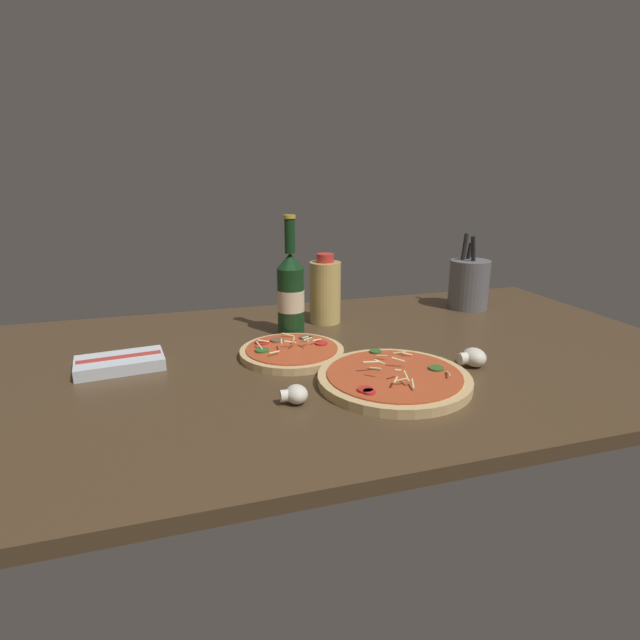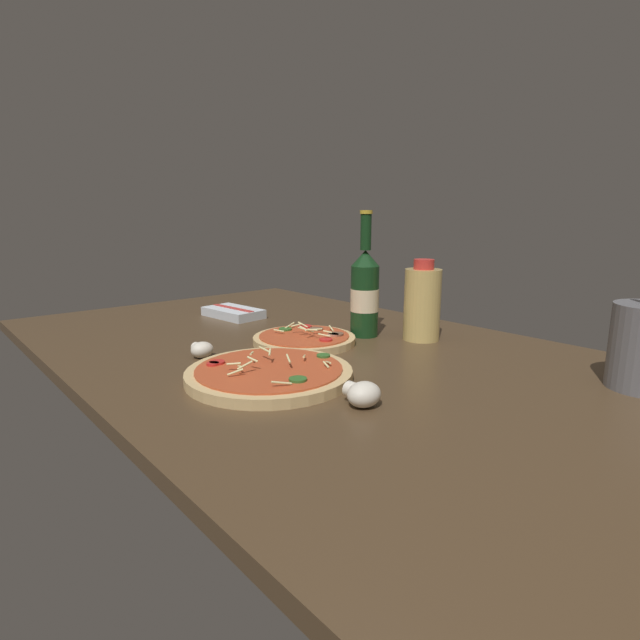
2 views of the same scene
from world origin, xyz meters
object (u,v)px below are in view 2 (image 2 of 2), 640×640
pizza_far (305,339)px  mushroom_left (363,394)px  pizza_near (269,373)px  beer_bottle (365,292)px  oil_bottle (422,303)px  dish_towel (233,313)px  mushroom_right (202,350)px

pizza_far → mushroom_left: pizza_far is taller
pizza_near → beer_bottle: (-11.32, 34.69, 9.30)cm
beer_bottle → mushroom_left: beer_bottle is taller
oil_bottle → dish_towel: (-49.14, -19.26, -7.09)cm
pizza_far → oil_bottle: size_ratio=1.24×
pizza_near → pizza_far: 24.65cm
pizza_far → oil_bottle: (14.36, 22.18, 7.35)cm
beer_bottle → mushroom_right: (-8.30, -37.24, -8.72)cm
oil_bottle → dish_towel: 53.26cm
mushroom_left → dish_towel: mushroom_left is taller
pizza_far → pizza_near: bearing=-53.1°
mushroom_right → mushroom_left: bearing=8.8°
mushroom_left → pizza_near: bearing=-169.8°
beer_bottle → mushroom_left: (30.34, -31.26, -8.42)cm
mushroom_right → dish_towel: size_ratio=0.27×
pizza_far → dish_towel: pizza_far is taller
beer_bottle → dish_towel: size_ratio=1.61×
dish_towel → mushroom_left: bearing=-15.6°
pizza_near → dish_towel: pizza_near is taller
pizza_near → dish_towel: size_ratio=1.61×
mushroom_left → dish_towel: size_ratio=0.32×
beer_bottle → mushroom_left: size_ratio=5.02×
mushroom_right → dish_towel: bearing=140.0°
beer_bottle → mushroom_right: beer_bottle is taller
beer_bottle → dish_towel: beer_bottle is taller
pizza_far → mushroom_right: 22.77cm
pizza_near → oil_bottle: (-0.45, 41.89, 7.28)cm
pizza_far → mushroom_left: bearing=-25.7°
oil_bottle → mushroom_right: 48.85cm
pizza_far → oil_bottle: oil_bottle is taller
pizza_near → oil_bottle: oil_bottle is taller
mushroom_left → pizza_far: bearing=154.3°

